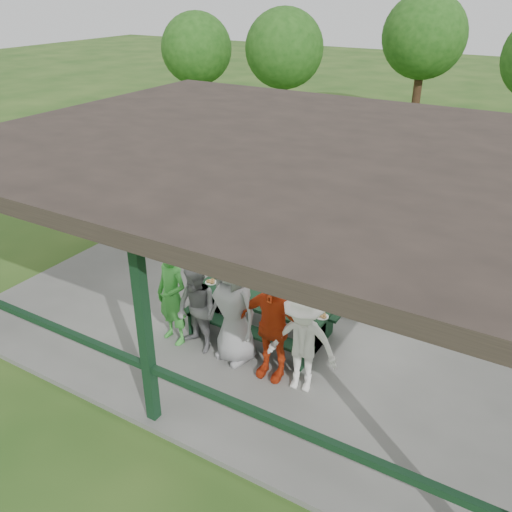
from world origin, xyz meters
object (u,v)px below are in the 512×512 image
Objects in this scene: picnic_table_far at (319,268)px; contestant_white_fedora at (303,343)px; contestant_red at (272,326)px; picnic_table_near at (261,312)px; farm_trailer at (378,164)px; contestant_grey_mid at (234,308)px; spectator_grey at (372,246)px; spectator_blue at (259,204)px; contestant_grey_left at (197,310)px; contestant_green at (172,296)px; spectator_lblue at (295,227)px.

picnic_table_far is 1.44× the size of contestant_white_fedora.
contestant_red is at bearing -79.99° from picnic_table_far.
picnic_table_near is 9.31m from farm_trailer.
spectator_grey is (0.97, 3.80, -0.23)m from contestant_grey_mid.
contestant_grey_mid is 4.69m from spectator_blue.
contestant_grey_left is 0.91× the size of contestant_white_fedora.
contestant_grey_mid reaches higher than spectator_grey.
contestant_white_fedora is (0.56, -0.04, -0.09)m from contestant_red.
contestant_red is at bearing -51.44° from picnic_table_near.
spectator_blue is (-2.02, 4.23, -0.03)m from contestant_grey_mid.
contestant_white_fedora is (2.48, 0.01, -0.06)m from contestant_green.
contestant_green is 0.95× the size of spectator_blue.
picnic_table_near is at bearing 48.06° from contestant_green.
contestant_grey_left is 1.04× the size of spectator_grey.
picnic_table_far is 1.34× the size of contestant_red.
contestant_grey_mid reaches higher than spectator_blue.
contestant_grey_mid is 0.56× the size of farm_trailer.
picnic_table_far is at bearing 84.53° from picnic_table_near.
picnic_table_far is 3.28m from contestant_green.
picnic_table_near is 2.01m from picnic_table_far.
contestant_grey_mid reaches higher than farm_trailer.
contestant_grey_left is at bearing 170.28° from contestant_white_fedora.
spectator_grey is at bearing 53.09° from picnic_table_far.
picnic_table_near is 0.71× the size of farm_trailer.
contestant_green reaches higher than spectator_lblue.
contestant_green reaches higher than contestant_grey_left.
contestant_red is (0.51, -2.88, 0.46)m from picnic_table_far.
picnic_table_far is (0.19, 2.00, -0.00)m from picnic_table_near.
contestant_white_fedora is (1.97, -0.00, 0.06)m from contestant_grey_left.
contestant_white_fedora is at bearing 144.08° from spectator_blue.
contestant_red is 3.88m from spectator_grey.
contestant_green is 0.92× the size of contestant_grey_mid.
picnic_table_far is 1.59× the size of contestant_grey_left.
picnic_table_far is at bearing 100.41° from contestant_white_fedora.
contestant_grey_left is 3.81m from spectator_lblue.
picnic_table_far is 7.36m from farm_trailer.
spectator_grey is (2.99, -0.43, -0.20)m from spectator_blue.
spectator_grey is (0.24, 3.87, -0.18)m from contestant_red.
spectator_blue is at bearing 122.42° from contestant_grey_left.
spectator_grey is 0.43× the size of farm_trailer.
picnic_table_near and picnic_table_far have the same top height.
contestant_grey_mid is at bearing 16.45° from contestant_green.
contestant_grey_mid is 1.31m from contestant_white_fedora.
contestant_grey_left is (-0.91, -2.92, 0.31)m from picnic_table_far.
contestant_green is 0.97× the size of contestant_red.
picnic_table_near is 1.38× the size of contestant_green.
picnic_table_far is at bearing 162.40° from spectator_lblue.
spectator_blue is at bearing 117.74° from contestant_white_fedora.
contestant_green is at bearing -142.73° from picnic_table_near.
contestant_red reaches higher than contestant_green.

